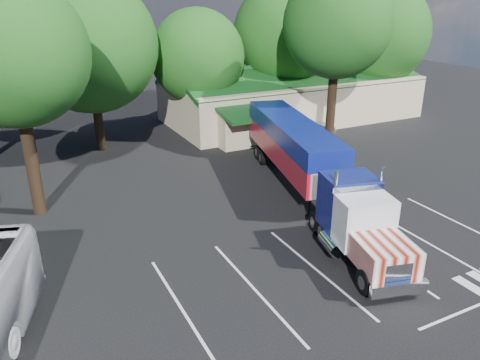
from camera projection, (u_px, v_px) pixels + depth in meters
name	position (u px, v px, depth m)	size (l,w,h in m)	color
ground	(253.00, 217.00, 25.98)	(120.00, 120.00, 0.00)	black
event_hall	(290.00, 96.00, 45.68)	(24.20, 14.12, 5.55)	#C1AA8F
tree_row_c	(90.00, 45.00, 34.30)	(10.00, 10.00, 13.05)	black
tree_row_d	(198.00, 57.00, 39.70)	(8.00, 8.00, 10.60)	black
tree_row_e	(285.00, 34.00, 43.34)	(9.60, 9.60, 12.90)	black
tree_row_f	(376.00, 34.00, 46.66)	(10.40, 10.40, 13.00)	black
tree_near_left	(13.00, 53.00, 23.26)	(7.60, 7.60, 12.65)	black
tree_near_right	(337.00, 24.00, 34.34)	(8.00, 8.00, 13.50)	black
semi_truck	(306.00, 159.00, 27.90)	(7.38, 20.16, 4.23)	black
woman	(343.00, 245.00, 21.60)	(0.54, 0.36, 1.49)	black
bicycle	(304.00, 176.00, 30.75)	(0.53, 1.52, 0.80)	black
silver_sedan	(310.00, 128.00, 40.55)	(1.52, 4.35, 1.43)	#95979C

